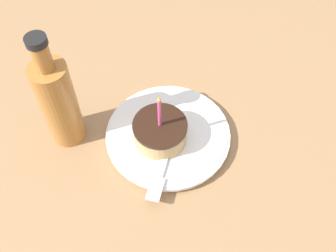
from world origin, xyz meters
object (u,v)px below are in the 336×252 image
(plate, at_px, (168,135))
(cake_slice, at_px, (160,131))
(fork, at_px, (164,162))
(bottle, at_px, (58,101))

(plate, height_order, cake_slice, cake_slice)
(fork, bearing_deg, bottle, 70.14)
(fork, xyz_separation_m, bottle, (0.07, 0.18, 0.08))
(cake_slice, bearing_deg, fork, -169.88)
(plate, bearing_deg, fork, 176.06)
(cake_slice, xyz_separation_m, fork, (-0.05, -0.01, -0.02))
(cake_slice, distance_m, fork, 0.06)
(fork, bearing_deg, plate, -3.94)
(cake_slice, relative_size, bottle, 0.50)
(plate, bearing_deg, bottle, 89.37)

